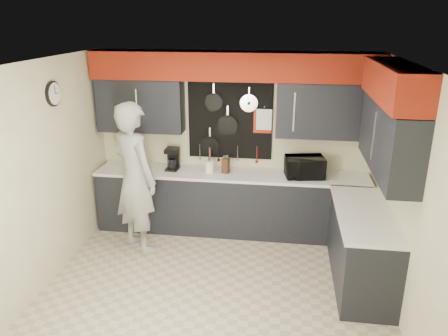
# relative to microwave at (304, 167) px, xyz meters

# --- Properties ---
(ground) EXTENTS (4.00, 4.00, 0.00)m
(ground) POSITION_rel_microwave_xyz_m (-1.03, -1.41, -1.06)
(ground) COLOR #C0B395
(ground) RESTS_ON ground
(back_wall_assembly) EXTENTS (4.00, 0.36, 2.60)m
(back_wall_assembly) POSITION_rel_microwave_xyz_m (-1.02, 0.19, 0.94)
(back_wall_assembly) COLOR beige
(back_wall_assembly) RESTS_ON ground
(right_wall_assembly) EXTENTS (0.36, 3.50, 2.60)m
(right_wall_assembly) POSITION_rel_microwave_xyz_m (0.82, -1.14, 0.88)
(right_wall_assembly) COLOR beige
(right_wall_assembly) RESTS_ON ground
(left_wall_assembly) EXTENTS (0.05, 3.50, 2.60)m
(left_wall_assembly) POSITION_rel_microwave_xyz_m (-3.03, -1.39, 0.27)
(left_wall_assembly) COLOR beige
(left_wall_assembly) RESTS_ON ground
(base_cabinets) EXTENTS (3.95, 2.20, 0.92)m
(base_cabinets) POSITION_rel_microwave_xyz_m (-0.54, -0.28, -0.61)
(base_cabinets) COLOR black
(base_cabinets) RESTS_ON ground
(microwave) EXTENTS (0.58, 0.44, 0.29)m
(microwave) POSITION_rel_microwave_xyz_m (0.00, 0.00, 0.00)
(microwave) COLOR black
(microwave) RESTS_ON base_cabinets
(knife_block) EXTENTS (0.12, 0.12, 0.21)m
(knife_block) POSITION_rel_microwave_xyz_m (-1.10, 0.01, -0.04)
(knife_block) COLOR #322110
(knife_block) RESTS_ON base_cabinets
(utensil_crock) EXTENTS (0.13, 0.13, 0.17)m
(utensil_crock) POSITION_rel_microwave_xyz_m (-1.34, 0.02, -0.06)
(utensil_crock) COLOR white
(utensil_crock) RESTS_ON base_cabinets
(coffee_maker) EXTENTS (0.19, 0.22, 0.33)m
(coffee_maker) POSITION_rel_microwave_xyz_m (-1.89, 0.07, 0.02)
(coffee_maker) COLOR black
(coffee_maker) RESTS_ON base_cabinets
(person) EXTENTS (0.89, 0.84, 2.04)m
(person) POSITION_rel_microwave_xyz_m (-2.22, -0.64, -0.04)
(person) COLOR #A0A09E
(person) RESTS_ON ground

